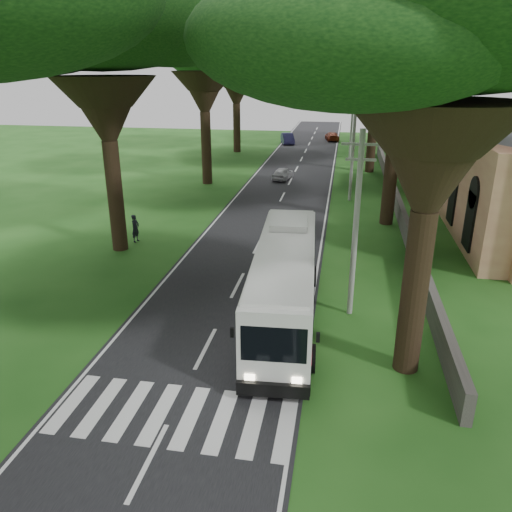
% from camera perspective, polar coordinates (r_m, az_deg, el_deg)
% --- Properties ---
extents(ground, '(140.00, 140.00, 0.00)m').
position_cam_1_polar(ground, '(18.20, -7.48, -13.71)').
color(ground, '#1C4C15').
rests_on(ground, ground).
extents(road, '(8.00, 120.00, 0.04)m').
position_cam_1_polar(road, '(40.81, 2.85, 6.40)').
color(road, black).
rests_on(road, ground).
extents(crosswalk, '(8.00, 3.00, 0.01)m').
position_cam_1_polar(crosswalk, '(16.69, -9.57, -17.51)').
color(crosswalk, silver).
rests_on(crosswalk, ground).
extents(property_wall, '(0.35, 50.00, 1.20)m').
position_cam_1_polar(property_wall, '(39.63, 15.77, 6.07)').
color(property_wall, '#383533').
rests_on(property_wall, ground).
extents(pole_near, '(1.60, 0.24, 8.00)m').
position_cam_1_polar(pole_near, '(21.11, 11.37, 3.73)').
color(pole_near, gray).
rests_on(pole_near, ground).
extents(pole_mid, '(1.60, 0.24, 8.00)m').
position_cam_1_polar(pole_mid, '(40.66, 11.02, 12.00)').
color(pole_mid, gray).
rests_on(pole_mid, ground).
extents(pole_far, '(1.60, 0.24, 8.00)m').
position_cam_1_polar(pole_far, '(60.51, 10.90, 14.88)').
color(pole_far, gray).
rests_on(pole_far, ground).
extents(tree_l_mida, '(15.31, 15.31, 16.38)m').
position_cam_1_polar(tree_l_mida, '(29.28, -17.85, 25.42)').
color(tree_l_mida, black).
rests_on(tree_l_mida, ground).
extents(tree_l_midb, '(12.74, 12.74, 15.90)m').
position_cam_1_polar(tree_l_midb, '(45.95, -6.18, 24.25)').
color(tree_l_midb, black).
rests_on(tree_l_midb, ground).
extents(tree_l_far, '(13.52, 13.52, 14.79)m').
position_cam_1_polar(tree_l_far, '(63.62, -2.32, 22.34)').
color(tree_l_far, black).
rests_on(tree_l_far, ground).
extents(tree_r_near, '(12.88, 12.88, 14.87)m').
position_cam_1_polar(tree_r_near, '(16.49, 21.39, 25.41)').
color(tree_r_near, black).
rests_on(tree_r_near, ground).
extents(tree_r_mida, '(14.03, 14.03, 16.15)m').
position_cam_1_polar(tree_r_mida, '(34.44, 16.78, 24.73)').
color(tree_r_mida, black).
rests_on(tree_r_mida, ground).
extents(tree_r_midb, '(15.24, 15.24, 15.65)m').
position_cam_1_polar(tree_r_midb, '(52.30, 13.97, 22.67)').
color(tree_r_midb, black).
rests_on(tree_r_midb, ground).
extents(tree_r_far, '(16.38, 16.38, 14.03)m').
position_cam_1_polar(tree_r_far, '(70.29, 13.85, 20.65)').
color(tree_r_far, black).
rests_on(tree_r_far, ground).
extents(coach_bus, '(3.20, 11.58, 3.38)m').
position_cam_1_polar(coach_bus, '(21.08, 3.31, -2.78)').
color(coach_bus, silver).
rests_on(coach_bus, ground).
extents(distant_car_a, '(1.95, 3.60, 1.16)m').
position_cam_1_polar(distant_car_a, '(48.22, 3.08, 9.42)').
color(distant_car_a, '#B0AFB4').
rests_on(distant_car_a, road).
extents(distant_car_b, '(2.47, 4.50, 1.41)m').
position_cam_1_polar(distant_car_b, '(71.02, 3.62, 13.26)').
color(distant_car_b, navy).
rests_on(distant_car_b, road).
extents(distant_car_c, '(2.35, 4.40, 1.21)m').
position_cam_1_polar(distant_car_c, '(74.72, 8.70, 13.38)').
color(distant_car_c, maroon).
rests_on(distant_car_c, road).
extents(pedestrian, '(0.54, 0.70, 1.72)m').
position_cam_1_polar(pedestrian, '(31.72, -13.62, 3.10)').
color(pedestrian, black).
rests_on(pedestrian, ground).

